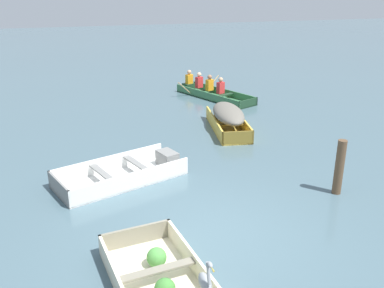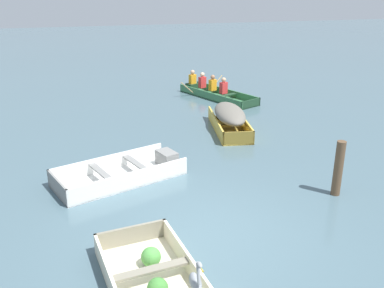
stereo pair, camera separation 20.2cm
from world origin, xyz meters
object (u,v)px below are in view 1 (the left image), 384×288
object	(u,v)px
skiff_white_near_moored	(127,173)
mooring_post	(339,167)
rowboat_green_with_crew	(210,91)
skiff_yellow_mid_moored	(228,116)
heron_on_dinghy	(205,281)

from	to	relation	value
skiff_white_near_moored	mooring_post	bearing A→B (deg)	-25.05
rowboat_green_with_crew	skiff_white_near_moored	bearing A→B (deg)	-122.79
rowboat_green_with_crew	mooring_post	distance (m)	8.68
skiff_white_near_moored	skiff_yellow_mid_moored	bearing A→B (deg)	37.10
rowboat_green_with_crew	mooring_post	xyz separation A→B (m)	(-0.01, -8.67, 0.40)
skiff_yellow_mid_moored	heron_on_dinghy	xyz separation A→B (m)	(-3.23, -7.71, 0.45)
rowboat_green_with_crew	mooring_post	size ratio (longest dim) A/B	3.01
rowboat_green_with_crew	heron_on_dinghy	bearing A→B (deg)	-108.88
rowboat_green_with_crew	mooring_post	world-z (taller)	mooring_post
heron_on_dinghy	rowboat_green_with_crew	bearing A→B (deg)	71.12
skiff_yellow_mid_moored	mooring_post	bearing A→B (deg)	-80.73
skiff_white_near_moored	rowboat_green_with_crew	bearing A→B (deg)	57.21
skiff_white_near_moored	skiff_yellow_mid_moored	world-z (taller)	skiff_yellow_mid_moored
skiff_white_near_moored	rowboat_green_with_crew	world-z (taller)	rowboat_green_with_crew
skiff_yellow_mid_moored	mooring_post	xyz separation A→B (m)	(0.76, -4.67, 0.18)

